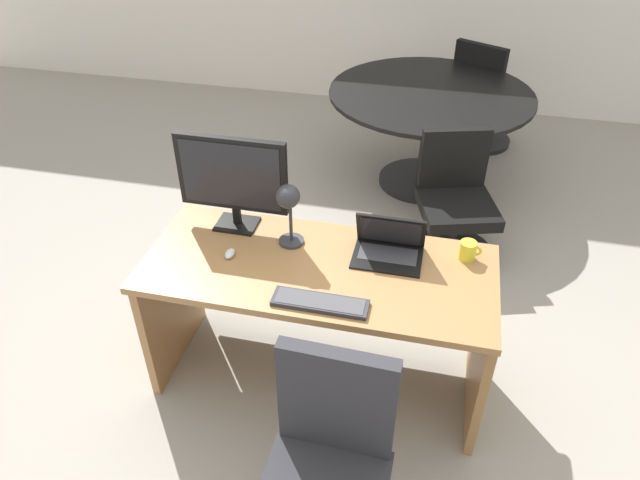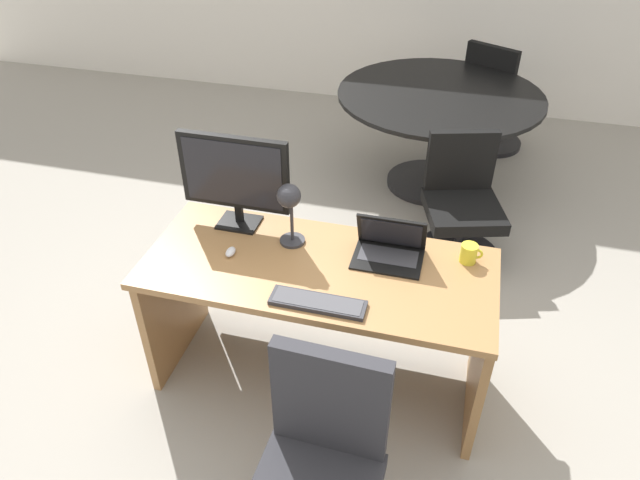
# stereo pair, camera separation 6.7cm
# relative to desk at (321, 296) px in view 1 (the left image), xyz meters

# --- Properties ---
(ground) EXTENTS (12.00, 12.00, 0.00)m
(ground) POSITION_rel_desk_xyz_m (0.00, 1.45, -0.52)
(ground) COLOR gray
(desk) EXTENTS (1.59, 0.69, 0.75)m
(desk) POSITION_rel_desk_xyz_m (0.00, 0.00, 0.00)
(desk) COLOR #9E7042
(desk) RESTS_ON ground
(monitor) EXTENTS (0.53, 0.16, 0.48)m
(monitor) POSITION_rel_desk_xyz_m (-0.47, 0.17, 0.50)
(monitor) COLOR black
(monitor) RESTS_ON desk
(laptop) EXTENTS (0.32, 0.23, 0.21)m
(laptop) POSITION_rel_desk_xyz_m (0.30, 0.11, 0.29)
(laptop) COLOR black
(laptop) RESTS_ON desk
(keyboard) EXTENTS (0.40, 0.11, 0.02)m
(keyboard) POSITION_rel_desk_xyz_m (0.07, -0.30, 0.24)
(keyboard) COLOR #2D2D33
(keyboard) RESTS_ON desk
(mouse) EXTENTS (0.04, 0.07, 0.03)m
(mouse) POSITION_rel_desk_xyz_m (-0.41, -0.07, 0.24)
(mouse) COLOR silver
(mouse) RESTS_ON desk
(desk_lamp) EXTENTS (0.12, 0.14, 0.33)m
(desk_lamp) POSITION_rel_desk_xyz_m (-0.16, 0.07, 0.46)
(desk_lamp) COLOR #2D2D33
(desk_lamp) RESTS_ON desk
(coffee_mug) EXTENTS (0.10, 0.08, 0.09)m
(coffee_mug) POSITION_rel_desk_xyz_m (0.65, 0.16, 0.27)
(coffee_mug) COLOR yellow
(coffee_mug) RESTS_ON desk
(meeting_table) EXTENTS (1.49, 1.49, 0.77)m
(meeting_table) POSITION_rel_desk_xyz_m (0.35, 2.08, 0.06)
(meeting_table) COLOR black
(meeting_table) RESTS_ON ground
(meeting_chair_near) EXTENTS (0.62, 0.63, 0.93)m
(meeting_chair_near) POSITION_rel_desk_xyz_m (0.75, 2.86, -0.15)
(meeting_chair_near) COLOR black
(meeting_chair_near) RESTS_ON ground
(meeting_chair_far) EXTENTS (0.57, 0.59, 0.82)m
(meeting_chair_far) POSITION_rel_desk_xyz_m (0.61, 1.22, -0.20)
(meeting_chair_far) COLOR black
(meeting_chair_far) RESTS_ON ground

